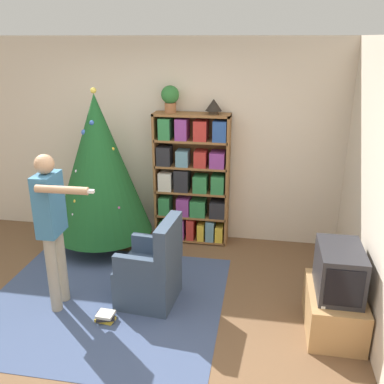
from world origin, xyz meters
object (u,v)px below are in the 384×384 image
at_px(christmas_tree, 99,166).
at_px(table_lamp, 214,105).
at_px(bookshelf, 192,181).
at_px(standing_person, 52,220).
at_px(television, 339,271).
at_px(potted_plant, 170,97).
at_px(armchair, 152,273).

bearing_deg(christmas_tree, table_lamp, 15.19).
distance_m(bookshelf, standing_person, 2.00).
xyz_separation_m(bookshelf, table_lamp, (0.26, 0.01, 0.97)).
bearing_deg(television, potted_plant, 139.18).
height_order(bookshelf, christmas_tree, christmas_tree).
bearing_deg(television, table_lamp, 129.70).
distance_m(television, table_lamp, 2.43).
bearing_deg(armchair, standing_person, -70.98).
xyz_separation_m(bookshelf, armchair, (-0.16, -1.47, -0.52)).
xyz_separation_m(christmas_tree, standing_person, (0.04, -1.33, -0.15)).
distance_m(armchair, potted_plant, 2.16).
distance_m(television, standing_person, 2.69).
bearing_deg(standing_person, table_lamp, 140.59).
height_order(bookshelf, potted_plant, potted_plant).
bearing_deg(bookshelf, potted_plant, 178.47).
bearing_deg(potted_plant, christmas_tree, -155.92).
bearing_deg(christmas_tree, standing_person, -88.35).
distance_m(christmas_tree, table_lamp, 1.58).
relative_size(christmas_tree, potted_plant, 6.18).
xyz_separation_m(christmas_tree, table_lamp, (1.36, 0.37, 0.72)).
height_order(standing_person, table_lamp, table_lamp).
distance_m(bookshelf, potted_plant, 1.09).
relative_size(television, christmas_tree, 0.29).
xyz_separation_m(bookshelf, television, (1.61, -1.62, -0.22)).
xyz_separation_m(armchair, table_lamp, (0.42, 1.47, 1.48)).
xyz_separation_m(television, christmas_tree, (-2.71, 1.26, 0.47)).
distance_m(bookshelf, christmas_tree, 1.18).
distance_m(standing_person, table_lamp, 2.32).
height_order(television, table_lamp, table_lamp).
bearing_deg(television, armchair, 174.98).
distance_m(potted_plant, table_lamp, 0.54).
bearing_deg(table_lamp, potted_plant, 180.00).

